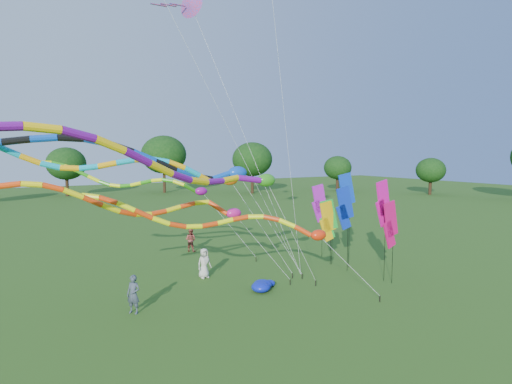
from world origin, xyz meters
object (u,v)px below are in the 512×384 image
blue_nylon_heap (268,284)px  person_b (133,294)px  tube_kite_red (234,223)px  person_c (191,240)px  tube_kite_orange (154,205)px  person_a (204,263)px

blue_nylon_heap → person_b: size_ratio=0.97×
tube_kite_red → blue_nylon_heap: tube_kite_red is taller
person_b → person_c: size_ratio=1.03×
person_b → tube_kite_orange: bearing=54.7°
person_a → person_b: (-4.66, -3.27, 0.01)m
tube_kite_orange → person_a: tube_kite_orange is taller
tube_kite_red → person_a: 5.61m
blue_nylon_heap → person_c: bearing=91.7°
person_a → tube_kite_red: bearing=-104.9°
person_b → person_c: (6.34, 9.51, -0.02)m
blue_nylon_heap → person_a: size_ratio=0.99×
tube_kite_orange → person_b: (-1.02, -0.13, -3.73)m
tube_kite_red → person_b: bearing=-174.8°
tube_kite_red → blue_nylon_heap: size_ratio=7.28×
tube_kite_orange → person_b: size_ratio=7.94×
person_a → person_b: size_ratio=0.98×
person_b → person_a: bearing=82.3°
blue_nylon_heap → person_b: person_b is taller
person_a → person_c: 6.47m
tube_kite_orange → person_c: (5.33, 9.38, -3.76)m
tube_kite_red → person_b: tube_kite_red is taller
tube_kite_orange → blue_nylon_heap: 7.08m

